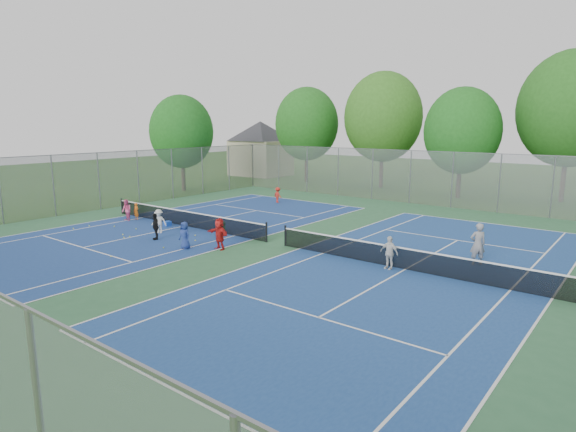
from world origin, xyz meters
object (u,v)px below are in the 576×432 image
object	(u,v)px
ball_hopper	(222,227)
instructor	(478,244)
net_right	(406,259)
ball_crate	(168,224)
net_left	(184,219)

from	to	relation	value
ball_hopper	instructor	distance (m)	13.41
net_right	ball_crate	size ratio (longest dim) A/B	36.06
ball_crate	instructor	distance (m)	17.21
instructor	ball_hopper	bearing A→B (deg)	-29.30
net_right	ball_crate	xyz separation A→B (m)	(-14.78, -0.64, -0.30)
ball_crate	ball_hopper	bearing A→B (deg)	12.94
net_left	net_right	size ratio (longest dim) A/B	1.00
net_right	instructor	size ratio (longest dim) A/B	6.97
net_right	net_left	bearing A→B (deg)	180.00
net_right	ball_hopper	xyz separation A→B (m)	(-11.07, 0.21, -0.16)
ball_crate	net_left	bearing A→B (deg)	39.34
net_left	net_right	xyz separation A→B (m)	(14.00, 0.00, 0.00)
instructor	net_right	bearing A→B (deg)	11.04
ball_crate	instructor	size ratio (longest dim) A/B	0.19
ball_hopper	instructor	bearing A→B (deg)	10.06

